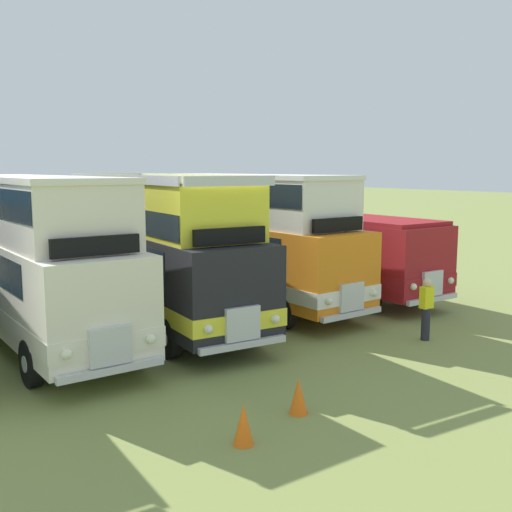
{
  "coord_description": "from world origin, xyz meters",
  "views": [
    {
      "loc": [
        -7.69,
        -16.97,
        4.69
      ],
      "look_at": [
        4.11,
        0.55,
        1.62
      ],
      "focal_mm": 42.44,
      "sensor_mm": 36.0,
      "label": 1
    }
  ],
  "objects_px": {
    "bus_fourth_in_row": "(248,234)",
    "bus_third_in_row": "(157,246)",
    "bus_fifth_in_row": "(329,247)",
    "cone_mid_row": "(298,396)",
    "marshal_person": "(426,309)",
    "bus_second_in_row": "(30,250)",
    "cone_near_end": "(243,425)"
  },
  "relations": [
    {
      "from": "bus_fourth_in_row",
      "to": "marshal_person",
      "type": "height_order",
      "value": "bus_fourth_in_row"
    },
    {
      "from": "bus_fifth_in_row",
      "to": "cone_mid_row",
      "type": "xyz_separation_m",
      "value": [
        -8.09,
        -8.5,
        -1.4
      ]
    },
    {
      "from": "cone_near_end",
      "to": "bus_fourth_in_row",
      "type": "bearing_deg",
      "value": 56.43
    },
    {
      "from": "cone_mid_row",
      "to": "cone_near_end",
      "type": "bearing_deg",
      "value": -162.05
    },
    {
      "from": "bus_third_in_row",
      "to": "marshal_person",
      "type": "xyz_separation_m",
      "value": [
        5.21,
        -6.05,
        -1.47
      ]
    },
    {
      "from": "bus_third_in_row",
      "to": "cone_near_end",
      "type": "relative_size",
      "value": 14.57
    },
    {
      "from": "bus_fifth_in_row",
      "to": "cone_mid_row",
      "type": "distance_m",
      "value": 11.81
    },
    {
      "from": "bus_second_in_row",
      "to": "cone_mid_row",
      "type": "xyz_separation_m",
      "value": [
        2.84,
        -8.43,
        -2.12
      ]
    },
    {
      "from": "marshal_person",
      "to": "cone_mid_row",
      "type": "bearing_deg",
      "value": -161.18
    },
    {
      "from": "bus_fifth_in_row",
      "to": "bus_fourth_in_row",
      "type": "bearing_deg",
      "value": 178.81
    },
    {
      "from": "bus_second_in_row",
      "to": "cone_mid_row",
      "type": "relative_size",
      "value": 15.74
    },
    {
      "from": "marshal_person",
      "to": "bus_third_in_row",
      "type": "bearing_deg",
      "value": 130.78
    },
    {
      "from": "bus_third_in_row",
      "to": "bus_second_in_row",
      "type": "bearing_deg",
      "value": 174.8
    },
    {
      "from": "bus_third_in_row",
      "to": "marshal_person",
      "type": "distance_m",
      "value": 8.12
    },
    {
      "from": "bus_second_in_row",
      "to": "bus_fifth_in_row",
      "type": "bearing_deg",
      "value": 0.35
    },
    {
      "from": "bus_third_in_row",
      "to": "marshal_person",
      "type": "relative_size",
      "value": 6.11
    },
    {
      "from": "bus_fifth_in_row",
      "to": "cone_mid_row",
      "type": "relative_size",
      "value": 13.71
    },
    {
      "from": "cone_mid_row",
      "to": "marshal_person",
      "type": "relative_size",
      "value": 0.41
    },
    {
      "from": "marshal_person",
      "to": "bus_fifth_in_row",
      "type": "bearing_deg",
      "value": 72.27
    },
    {
      "from": "bus_second_in_row",
      "to": "cone_near_end",
      "type": "xyz_separation_m",
      "value": [
        1.25,
        -8.95,
        -2.11
      ]
    },
    {
      "from": "bus_third_in_row",
      "to": "bus_fifth_in_row",
      "type": "xyz_separation_m",
      "value": [
        7.28,
        0.4,
        -0.61
      ]
    },
    {
      "from": "cone_mid_row",
      "to": "marshal_person",
      "type": "xyz_separation_m",
      "value": [
        6.02,
        2.05,
        0.53
      ]
    },
    {
      "from": "cone_near_end",
      "to": "marshal_person",
      "type": "xyz_separation_m",
      "value": [
        7.62,
        2.57,
        0.52
      ]
    },
    {
      "from": "bus_fifth_in_row",
      "to": "marshal_person",
      "type": "distance_m",
      "value": 6.82
    },
    {
      "from": "bus_fourth_in_row",
      "to": "cone_near_end",
      "type": "distance_m",
      "value": 11.11
    },
    {
      "from": "bus_second_in_row",
      "to": "bus_fifth_in_row",
      "type": "relative_size",
      "value": 1.15
    },
    {
      "from": "cone_near_end",
      "to": "bus_second_in_row",
      "type": "bearing_deg",
      "value": 97.94
    },
    {
      "from": "bus_third_in_row",
      "to": "bus_fourth_in_row",
      "type": "relative_size",
      "value": 1.06
    },
    {
      "from": "cone_mid_row",
      "to": "bus_fifth_in_row",
      "type": "bearing_deg",
      "value": 46.42
    },
    {
      "from": "bus_third_in_row",
      "to": "bus_fourth_in_row",
      "type": "distance_m",
      "value": 3.66
    },
    {
      "from": "bus_second_in_row",
      "to": "marshal_person",
      "type": "relative_size",
      "value": 6.46
    },
    {
      "from": "bus_fourth_in_row",
      "to": "bus_third_in_row",
      "type": "bearing_deg",
      "value": -172.56
    }
  ]
}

